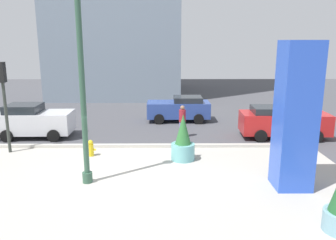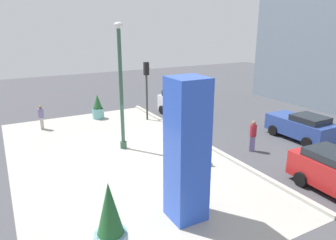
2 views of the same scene
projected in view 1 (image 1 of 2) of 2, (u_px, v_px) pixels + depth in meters
The scene contains 12 objects.
ground_plane at pixel (130, 142), 17.46m from camera, with size 60.00×60.00×0.00m, color #47474C.
plaza_pavement at pixel (113, 193), 11.61m from camera, with size 18.00×10.00×0.02m, color #ADA89E.
curb_strip at pixel (128, 146), 16.58m from camera, with size 18.00×0.24×0.16m, color #B7B2A8.
lamp_post at pixel (83, 93), 11.72m from camera, with size 0.44×0.44×6.80m.
art_pillar_blue at pixel (295, 117), 11.56m from camera, with size 1.20×1.20×5.09m, color blue.
potted_plant_near_right at pixel (183, 142), 14.68m from camera, with size 1.02×1.02×2.04m.
fire_hydrant at pixel (91, 148), 15.27m from camera, with size 0.36×0.26×0.75m.
traffic_light_far_side at pixel (4, 92), 15.24m from camera, with size 0.28×0.42×4.17m.
car_passing_lane at pixel (179, 108), 21.98m from camera, with size 4.01×2.03×1.60m.
car_curb_west at pixel (34, 121), 18.22m from camera, with size 3.87×2.10×1.80m.
car_curb_east at pixel (283, 122), 18.14m from camera, with size 4.63×2.14×1.68m.
pedestrian_on_sidewalk at pixel (182, 120), 18.17m from camera, with size 0.51×0.51×1.74m.
Camera 1 is at (1.81, -12.77, 5.05)m, focal length 36.38 mm.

